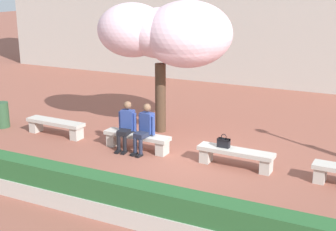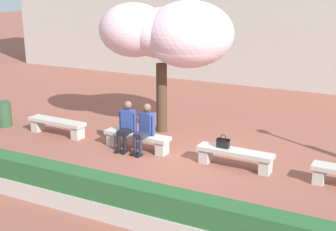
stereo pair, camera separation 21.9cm
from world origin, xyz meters
TOP-DOWN VIEW (x-y plane):
  - ground_plane at (0.00, 0.00)m, footprint 100.00×100.00m
  - stone_bench_west_end at (-4.09, 0.00)m, footprint 1.87×0.46m
  - stone_bench_near_west at (-1.36, 0.00)m, footprint 1.87×0.46m
  - stone_bench_center at (1.36, 0.00)m, footprint 1.87×0.46m
  - person_seated_left at (-1.65, -0.05)m, footprint 0.51×0.71m
  - person_seated_right at (-1.08, -0.05)m, footprint 0.50×0.72m
  - handbag at (1.05, 0.02)m, footprint 0.30×0.15m
  - cherry_tree_main at (-1.33, 1.78)m, footprint 3.77×2.80m
  - planter_hedge_foreground at (0.00, -3.42)m, footprint 12.34×0.50m
  - trash_bin at (-6.09, -0.10)m, footprint 0.44×0.44m

SIDE VIEW (x-z plane):
  - ground_plane at x=0.00m, z-range 0.00..0.00m
  - stone_bench_west_end at x=-4.09m, z-range 0.08..0.53m
  - stone_bench_near_west at x=-1.36m, z-range 0.08..0.53m
  - stone_bench_center at x=1.36m, z-range 0.08..0.53m
  - planter_hedge_foreground at x=0.00m, z-range -0.01..0.79m
  - trash_bin at x=-6.09m, z-range 0.00..0.78m
  - handbag at x=1.05m, z-range 0.41..0.75m
  - person_seated_left at x=-1.65m, z-range 0.05..1.34m
  - person_seated_right at x=-1.08m, z-range 0.05..1.34m
  - cherry_tree_main at x=-1.33m, z-range 0.99..4.82m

